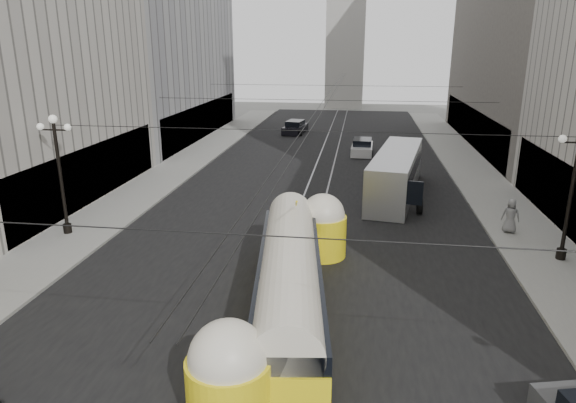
% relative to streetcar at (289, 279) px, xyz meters
% --- Properties ---
extents(road, '(20.00, 85.00, 0.02)m').
position_rel_streetcar_xyz_m(road, '(-0.50, 21.38, -1.55)').
color(road, black).
rests_on(road, ground).
extents(sidewalk_left, '(4.00, 72.00, 0.15)m').
position_rel_streetcar_xyz_m(sidewalk_left, '(-12.50, 24.88, -1.48)').
color(sidewalk_left, gray).
rests_on(sidewalk_left, ground).
extents(sidewalk_right, '(4.00, 72.00, 0.15)m').
position_rel_streetcar_xyz_m(sidewalk_right, '(11.50, 24.88, -1.48)').
color(sidewalk_right, gray).
rests_on(sidewalk_right, ground).
extents(rail_left, '(0.12, 85.00, 0.04)m').
position_rel_streetcar_xyz_m(rail_left, '(-1.25, 21.38, -1.55)').
color(rail_left, gray).
rests_on(rail_left, ground).
extents(rail_right, '(0.12, 85.00, 0.04)m').
position_rel_streetcar_xyz_m(rail_right, '(0.25, 21.38, -1.55)').
color(rail_right, gray).
rests_on(rail_right, ground).
extents(building_left_far, '(12.60, 28.60, 28.60)m').
position_rel_streetcar_xyz_m(building_left_far, '(-20.49, 36.88, 12.76)').
color(building_left_far, '#999999').
rests_on(building_left_far, ground).
extents(distant_tower, '(6.00, 6.00, 31.36)m').
position_rel_streetcar_xyz_m(distant_tower, '(-0.50, 68.88, 13.41)').
color(distant_tower, '#B2AFA8').
rests_on(distant_tower, ground).
extents(lamppost_left_mid, '(1.86, 0.44, 6.37)m').
position_rel_streetcar_xyz_m(lamppost_left_mid, '(-13.10, 6.88, 2.19)').
color(lamppost_left_mid, black).
rests_on(lamppost_left_mid, sidewalk_left).
extents(lamppost_right_mid, '(1.86, 0.44, 6.37)m').
position_rel_streetcar_xyz_m(lamppost_right_mid, '(12.10, 6.88, 2.19)').
color(lamppost_right_mid, black).
rests_on(lamppost_right_mid, sidewalk_right).
extents(catenary, '(25.00, 72.00, 0.23)m').
position_rel_streetcar_xyz_m(catenary, '(-0.38, 20.37, 4.33)').
color(catenary, black).
rests_on(catenary, ground).
extents(streetcar, '(3.87, 14.54, 3.18)m').
position_rel_streetcar_xyz_m(streetcar, '(0.00, 0.00, 0.00)').
color(streetcar, yellow).
rests_on(streetcar, ground).
extents(city_bus, '(4.47, 12.21, 3.02)m').
position_rel_streetcar_xyz_m(city_bus, '(4.92, 17.26, 0.10)').
color(city_bus, '#B4B6BA').
rests_on(city_bus, ground).
extents(sedan_white_far, '(2.05, 4.68, 1.46)m').
position_rel_streetcar_xyz_m(sedan_white_far, '(2.62, 30.72, -0.89)').
color(sedan_white_far, white).
rests_on(sedan_white_far, ground).
extents(sedan_dark_far, '(2.63, 4.97, 1.50)m').
position_rel_streetcar_xyz_m(sedan_dark_far, '(-5.10, 41.53, -0.88)').
color(sedan_dark_far, black).
rests_on(sedan_dark_far, ground).
extents(pedestrian_sidewalk_right, '(1.04, 0.78, 1.90)m').
position_rel_streetcar_xyz_m(pedestrian_sidewalk_right, '(10.61, 10.30, -0.46)').
color(pedestrian_sidewalk_right, slate).
rests_on(pedestrian_sidewalk_right, sidewalk_right).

